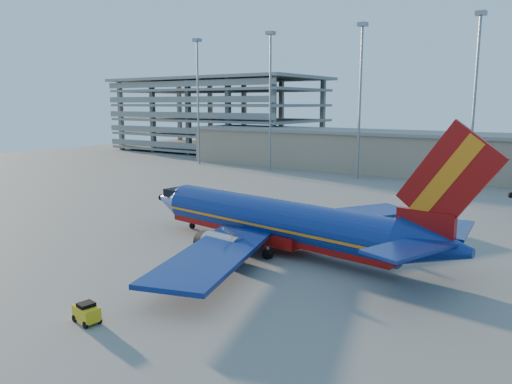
% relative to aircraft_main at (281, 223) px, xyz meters
% --- Properties ---
extents(ground, '(220.00, 220.00, 0.00)m').
position_rel_aircraft_main_xyz_m(ground, '(-8.27, 2.52, -2.79)').
color(ground, slate).
rests_on(ground, ground).
extents(terminal_building, '(122.00, 16.00, 8.50)m').
position_rel_aircraft_main_xyz_m(terminal_building, '(1.73, 60.52, 1.52)').
color(terminal_building, gray).
rests_on(terminal_building, ground).
extents(parking_garage, '(62.00, 32.00, 21.40)m').
position_rel_aircraft_main_xyz_m(parking_garage, '(-70.27, 76.57, 8.94)').
color(parking_garage, slate).
rests_on(parking_garage, ground).
extents(light_mast_row, '(101.60, 1.60, 28.65)m').
position_rel_aircraft_main_xyz_m(light_mast_row, '(-3.27, 48.52, 14.76)').
color(light_mast_row, gray).
rests_on(light_mast_row, ground).
extents(aircraft_main, '(38.55, 36.91, 13.07)m').
position_rel_aircraft_main_xyz_m(aircraft_main, '(0.00, 0.00, 0.00)').
color(aircraft_main, navy).
rests_on(aircraft_main, ground).
extents(baggage_tug, '(2.06, 1.42, 1.37)m').
position_rel_aircraft_main_xyz_m(baggage_tug, '(-1.78, -21.07, -2.08)').
color(baggage_tug, yellow).
rests_on(baggage_tug, ground).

